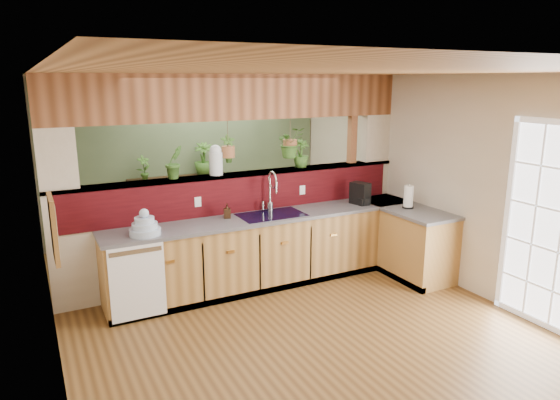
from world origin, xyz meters
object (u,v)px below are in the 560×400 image
dish_stack (145,227)px  soap_dispenser (227,211)px  coffee_maker (360,194)px  glass_jar (216,160)px  faucet (271,190)px  shelving_console (181,209)px  paper_towel (408,197)px

dish_stack → soap_dispenser: 1.06m
coffee_maker → glass_jar: (-1.88, 0.44, 0.54)m
dish_stack → soap_dispenser: size_ratio=1.88×
faucet → shelving_console: faucet is taller
coffee_maker → paper_towel: size_ratio=0.93×
faucet → glass_jar: glass_jar is taller
coffee_maker → paper_towel: (0.43, -0.46, 0.01)m
dish_stack → faucet: bearing=9.2°
faucet → paper_towel: (1.66, -0.67, -0.14)m
paper_towel → coffee_maker: bearing=133.4°
soap_dispenser → glass_jar: (-0.03, 0.27, 0.59)m
paper_towel → glass_jar: size_ratio=0.85×
faucet → paper_towel: 1.80m
coffee_maker → soap_dispenser: bearing=159.5°
faucet → soap_dispenser: 0.65m
paper_towel → shelving_console: (-2.25, 2.79, -0.54)m
dish_stack → glass_jar: (1.01, 0.49, 0.59)m
glass_jar → shelving_console: 2.18m
glass_jar → shelving_console: glass_jar is taller
dish_stack → glass_jar: 1.26m
soap_dispenser → paper_towel: 2.36m
soap_dispenser → shelving_console: soap_dispenser is taller
faucet → dish_stack: bearing=-170.8°
soap_dispenser → paper_towel: bearing=-15.3°
dish_stack → soap_dispenser: (1.04, 0.23, -0.00)m
coffee_maker → shelving_console: bearing=112.7°
faucet → shelving_console: 2.31m
coffee_maker → shelving_console: size_ratio=0.19×
faucet → dish_stack: (-1.65, -0.27, -0.19)m
coffee_maker → dish_stack: bearing=165.9°
faucet → shelving_console: bearing=105.3°
dish_stack → shelving_console: size_ratio=0.21×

